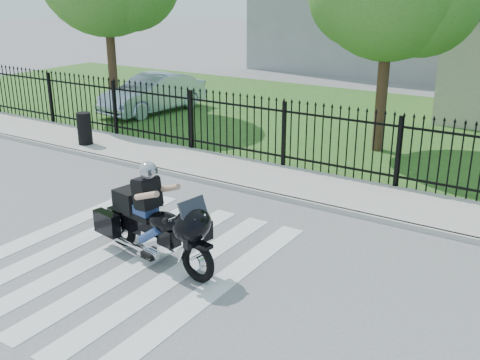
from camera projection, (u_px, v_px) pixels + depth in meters
The scene contains 9 objects.
ground at pixel (123, 257), 10.04m from camera, with size 120.00×120.00×0.00m, color slate.
crosswalk at pixel (123, 257), 10.03m from camera, with size 5.00×5.50×0.01m, color silver, non-canonical shape.
sidewalk at pixel (264, 177), 13.99m from camera, with size 40.00×2.00×0.12m, color #ADAAA3.
curb at pixel (242, 189), 13.19m from camera, with size 40.00×0.12×0.12m, color #ADAAA3.
grass_strip at pixel (365, 123), 19.57m from camera, with size 40.00×12.00×0.02m, color #24511B.
iron_fence at pixel (284, 136), 14.50m from camera, with size 26.00×0.04×1.80m.
motorcycle_rider at pixel (153, 220), 9.72m from camera, with size 2.77×1.19×1.85m.
parked_car at pixel (153, 93), 21.00m from camera, with size 1.50×4.30×1.42m, color #AABAD6.
litter_bin at pixel (84, 128), 16.51m from camera, with size 0.42×0.42×0.94m, color black.
Camera 1 is at (6.62, -6.45, 4.65)m, focal length 42.00 mm.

